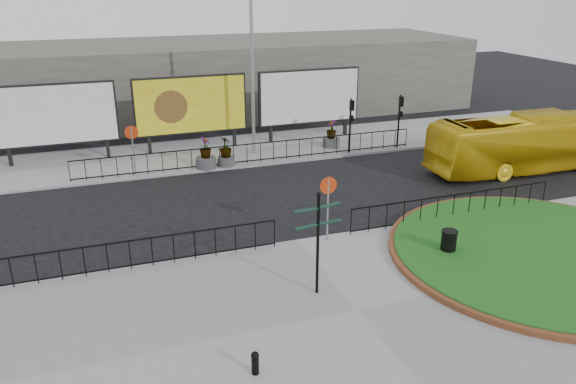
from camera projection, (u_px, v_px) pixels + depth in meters
name	position (u px, v px, depth m)	size (l,w,h in m)	color
ground	(298.00, 242.00, 20.80)	(90.00, 90.00, 0.00)	black
pavement_near	(357.00, 312.00, 16.38)	(30.00, 10.00, 0.12)	gray
pavement_far	(223.00, 152.00, 31.35)	(44.00, 6.00, 0.12)	gray
brick_edge	(539.00, 253.00, 19.52)	(10.40, 10.40, 0.18)	brown
grass_lawn	(539.00, 253.00, 19.51)	(10.00, 10.00, 0.22)	#1A5015
railing_near_left	(130.00, 255.00, 18.44)	(10.00, 0.10, 1.10)	black
railing_near_right	(454.00, 206.00, 22.30)	(9.00, 0.10, 1.10)	black
railing_far	(254.00, 153.00, 29.06)	(18.00, 0.10, 1.10)	black
speed_sign_far	(132.00, 140.00, 26.85)	(0.64, 0.07, 2.47)	gray
speed_sign_near	(328.00, 195.00, 20.07)	(0.64, 0.07, 2.47)	gray
billboard_left	(54.00, 115.00, 28.66)	(6.20, 0.31, 4.10)	black
billboard_mid	(191.00, 105.00, 30.83)	(6.20, 0.31, 4.10)	black
billboard_right	(309.00, 97.00, 32.99)	(6.20, 0.31, 4.10)	black
lamp_post	(252.00, 67.00, 29.22)	(0.74, 0.18, 9.23)	gray
signal_pole_a	(351.00, 118.00, 30.28)	(0.22, 0.26, 3.00)	black
signal_pole_b	(400.00, 113.00, 31.21)	(0.22, 0.26, 3.00)	black
building_backdrop	(189.00, 79.00, 39.28)	(40.00, 10.00, 5.00)	#67625A
fingerpost_sign	(318.00, 233.00, 16.57)	(1.56, 0.45, 3.32)	black
bollard	(255.00, 362.00, 13.63)	(0.20, 0.20, 0.63)	black
litter_bin	(449.00, 243.00, 19.42)	(0.57, 0.57, 0.94)	black
bus	(526.00, 143.00, 28.02)	(2.41, 10.30, 2.87)	gold
planter_a	(206.00, 156.00, 28.36)	(1.03, 1.03, 1.61)	#4C4C4F
planter_b	(226.00, 154.00, 28.66)	(0.87, 0.87, 1.54)	#4C4C4F
planter_c	(331.00, 137.00, 31.89)	(0.97, 0.97, 1.55)	#4C4C4F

